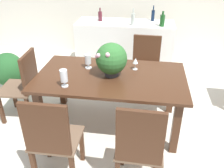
{
  "coord_description": "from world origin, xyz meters",
  "views": [
    {
      "loc": [
        0.41,
        -2.66,
        2.13
      ],
      "look_at": [
        -0.0,
        0.12,
        0.56
      ],
      "focal_mm": 39.34,
      "sensor_mm": 36.0,
      "label": 1
    }
  ],
  "objects": [
    {
      "name": "wine_bottle_tall",
      "position": [
        0.15,
        1.63,
        1.04
      ],
      "size": [
        0.07,
        0.07,
        0.29
      ],
      "color": "#B2BFB7",
      "rests_on": "kitchen_counter"
    },
    {
      "name": "ground_plane",
      "position": [
        0.0,
        0.0,
        0.0
      ],
      "size": [
        7.04,
        7.04,
        0.0
      ],
      "primitive_type": "plane",
      "color": "silver"
    },
    {
      "name": "chair_near_right",
      "position": [
        0.41,
        -0.98,
        0.56
      ],
      "size": [
        0.46,
        0.44,
        1.01
      ],
      "rotation": [
        0.0,
        0.0,
        3.12
      ],
      "color": "#422616",
      "rests_on": "ground"
    },
    {
      "name": "wine_bottle_dark",
      "position": [
        -0.47,
        1.83,
        1.02
      ],
      "size": [
        0.07,
        0.07,
        0.24
      ],
      "color": "#511E28",
      "rests_on": "kitchen_counter"
    },
    {
      "name": "chair_far_right",
      "position": [
        0.42,
        0.99,
        0.52
      ],
      "size": [
        0.49,
        0.44,
        0.93
      ],
      "rotation": [
        0.0,
        0.0,
        -0.03
      ],
      "color": "#422616",
      "rests_on": "ground"
    },
    {
      "name": "potted_plant_floor",
      "position": [
        -1.78,
        0.65,
        0.37
      ],
      "size": [
        0.5,
        0.5,
        0.67
      ],
      "color": "#423D38",
      "rests_on": "ground"
    },
    {
      "name": "wine_glass",
      "position": [
        0.29,
        0.23,
        0.86
      ],
      "size": [
        0.07,
        0.07,
        0.16
      ],
      "color": "silver",
      "rests_on": "dining_table"
    },
    {
      "name": "chair_head_end",
      "position": [
        -1.18,
        0.02,
        0.54
      ],
      "size": [
        0.48,
        0.5,
        0.96
      ],
      "rotation": [
        0.0,
        0.0,
        -1.51
      ],
      "color": "#422616",
      "rests_on": "ground"
    },
    {
      "name": "wine_bottle_amber",
      "position": [
        0.65,
        1.64,
        1.03
      ],
      "size": [
        0.08,
        0.08,
        0.26
      ],
      "color": "#194C1E",
      "rests_on": "kitchen_counter"
    },
    {
      "name": "dining_table",
      "position": [
        0.0,
        0.01,
        0.64
      ],
      "size": [
        1.84,
        1.05,
        0.74
      ],
      "color": "#422616",
      "rests_on": "ground"
    },
    {
      "name": "wine_bottle_green",
      "position": [
        0.49,
        1.98,
        1.03
      ],
      "size": [
        0.06,
        0.06,
        0.28
      ],
      "color": "#0F1E38",
      "rests_on": "kitchen_counter"
    },
    {
      "name": "crystal_vase_left",
      "position": [
        -0.32,
        0.18,
        0.85
      ],
      "size": [
        0.09,
        0.09,
        0.19
      ],
      "color": "silver",
      "rests_on": "dining_table"
    },
    {
      "name": "crystal_vase_center_near",
      "position": [
        -0.48,
        -0.33,
        0.87
      ],
      "size": [
        0.08,
        0.08,
        0.21
      ],
      "color": "silver",
      "rests_on": "dining_table"
    },
    {
      "name": "kitchen_counter",
      "position": [
        -0.01,
        1.81,
        0.46
      ],
      "size": [
        1.79,
        0.62,
        0.93
      ],
      "primitive_type": "cube",
      "color": "silver",
      "rests_on": "ground"
    },
    {
      "name": "flower_centerpiece",
      "position": [
        0.01,
        0.02,
        0.96
      ],
      "size": [
        0.38,
        0.38,
        0.42
      ],
      "color": "#333338",
      "rests_on": "dining_table"
    },
    {
      "name": "chair_near_left",
      "position": [
        -0.41,
        -0.98,
        0.55
      ],
      "size": [
        0.47,
        0.45,
        1.0
      ],
      "rotation": [
        0.0,
        0.0,
        3.15
      ],
      "color": "#422616",
      "rests_on": "ground"
    }
  ]
}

